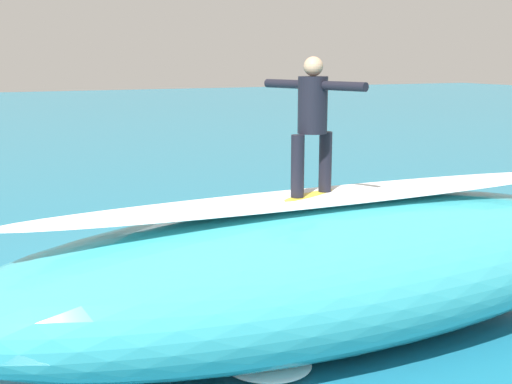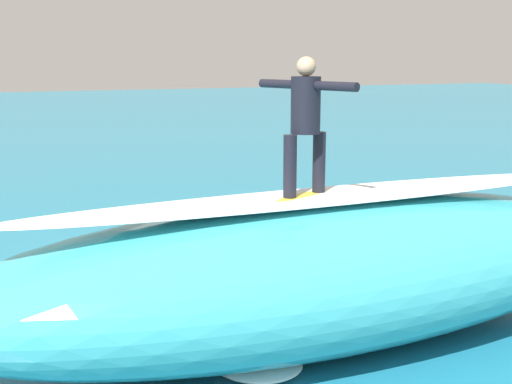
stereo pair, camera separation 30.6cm
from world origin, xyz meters
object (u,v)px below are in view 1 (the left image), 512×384
object	(u,v)px
surfboard_paddling	(224,231)
surfer_paddling	(223,220)
surfboard_riding	(311,198)
surfer_riding	(313,115)

from	to	relation	value
surfboard_paddling	surfer_paddling	distance (m)	0.21
surfboard_paddling	surfer_paddling	size ratio (longest dim) A/B	1.24
surfboard_riding	surfer_riding	bearing A→B (deg)	0.00
surfboard_riding	surfer_paddling	xyz separation A→B (m)	(-1.07, -5.19, -1.53)
surfer_riding	surfboard_riding	bearing A→B (deg)	0.00
surfboard_riding	surfboard_paddling	distance (m)	5.45
surfer_riding	surfboard_paddling	xyz separation A→B (m)	(-1.04, -5.07, -2.63)
surfer_riding	surfboard_paddling	size ratio (longest dim) A/B	0.77
surfboard_riding	surfer_riding	distance (m)	0.92
surfer_paddling	surfboard_paddling	bearing A→B (deg)	-0.00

